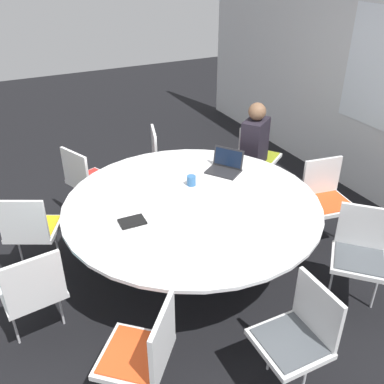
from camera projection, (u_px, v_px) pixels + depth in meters
ground_plane at (192, 268)px, 4.16m from camera, size 16.00×16.00×0.00m
conference_table at (192, 209)px, 3.83m from camera, size 2.28×2.28×0.76m
chair_0 at (255, 151)px, 5.26m from camera, size 0.60×0.60×0.88m
chair_1 at (165, 157)px, 5.13m from camera, size 0.54×0.53×0.88m
chair_2 at (87, 177)px, 4.67m from camera, size 0.57×0.56×0.88m
chair_3 at (30, 227)px, 3.85m from camera, size 0.57×0.58×0.88m
chair_4 at (33, 288)px, 3.15m from camera, size 0.47×0.49×0.88m
chair_5 at (144, 351)px, 2.66m from camera, size 0.61×0.61×0.88m
chair_6 at (299, 332)px, 2.79m from camera, size 0.45×0.43×0.88m
chair_7 at (360, 250)px, 3.55m from camera, size 0.61×0.61×0.88m
chair_8 at (326, 195)px, 4.34m from camera, size 0.48×0.50×0.88m
person_0 at (256, 145)px, 4.95m from camera, size 0.39×0.42×1.23m
laptop at (225, 166)px, 4.29m from camera, size 0.41×0.39×0.21m
spiral_notebook at (132, 222)px, 3.50m from camera, size 0.16×0.21×0.02m
coffee_cup at (191, 181)px, 4.03m from camera, size 0.09×0.09×0.09m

